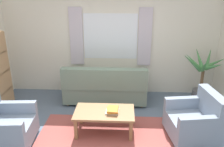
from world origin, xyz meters
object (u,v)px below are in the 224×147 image
potted_plant (201,80)px  armchair_right (196,120)px  couch (105,87)px  armchair_left (4,127)px  book_stack_on_table (112,110)px  coffee_table (104,114)px

potted_plant → armchair_right: bearing=-109.3°
couch → armchair_right: size_ratio=1.99×
armchair_left → book_stack_on_table: armchair_left is taller
armchair_left → armchair_right: same height
armchair_left → coffee_table: armchair_left is taller
couch → book_stack_on_table: size_ratio=6.57×
armchair_right → couch: bearing=-136.7°
couch → coffee_table: bearing=93.7°
book_stack_on_table → potted_plant: (1.99, 1.37, 0.09)m
armchair_right → book_stack_on_table: 1.50m
coffee_table → book_stack_on_table: (0.15, -0.02, 0.10)m
couch → potted_plant: size_ratio=1.47×
couch → book_stack_on_table: (0.23, -1.27, 0.11)m
couch → coffee_table: 1.25m
coffee_table → book_stack_on_table: book_stack_on_table is taller
armchair_left → coffee_table: (1.68, 0.46, 0.03)m
couch → coffee_table: size_ratio=1.73×
armchair_right → potted_plant: size_ratio=0.74×
couch → armchair_left: 2.34m
armchair_left → book_stack_on_table: size_ratio=3.12×
armchair_left → armchair_right: size_ratio=0.94×
couch → book_stack_on_table: bearing=100.3°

